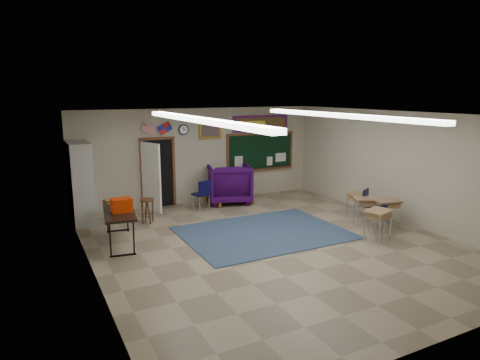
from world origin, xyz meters
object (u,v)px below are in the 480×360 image
folding_table (119,224)px  student_desk_front_left (366,210)px  wingback_armchair (229,183)px  student_desk_front_right (357,203)px  wooden_stool (147,211)px

folding_table → student_desk_front_left: bearing=-6.7°
wingback_armchair → student_desk_front_right: bearing=146.8°
student_desk_front_right → wooden_stool: size_ratio=1.02×
student_desk_front_right → wooden_stool: bearing=140.6°
student_desk_front_left → student_desk_front_right: (0.38, 0.77, -0.04)m
wooden_stool → wingback_armchair: bearing=18.5°
folding_table → student_desk_front_right: bearing=0.7°
student_desk_front_right → student_desk_front_left: bearing=-134.4°
student_desk_front_left → student_desk_front_right: size_ratio=1.14×
wingback_armchair → student_desk_front_right: wingback_armchair is taller
wooden_stool → student_desk_front_right: bearing=-21.1°
wingback_armchair → wooden_stool: wingback_armchair is taller
student_desk_front_left → folding_table: 6.30m
student_desk_front_left → folding_table: size_ratio=0.37×
folding_table → wooden_stool: 1.62m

